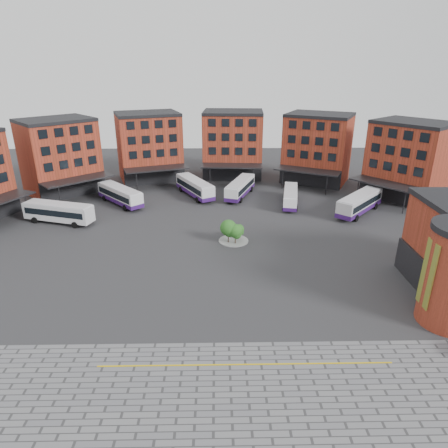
{
  "coord_description": "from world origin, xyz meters",
  "views": [
    {
      "loc": [
        -0.39,
        -41.73,
        24.78
      ],
      "look_at": [
        0.53,
        8.94,
        4.0
      ],
      "focal_mm": 32.0,
      "sensor_mm": 36.0,
      "label": 1
    }
  ],
  "objects_px": {
    "bus_a": "(58,211)",
    "bus_f": "(360,203)",
    "bus_c": "(195,187)",
    "bus_b": "(120,195)",
    "bus_d": "(240,188)",
    "bus_e": "(290,196)",
    "tree_island": "(233,231)"
  },
  "relations": [
    {
      "from": "bus_e",
      "to": "bus_c",
      "type": "bearing_deg",
      "value": 173.63
    },
    {
      "from": "tree_island",
      "to": "bus_d",
      "type": "xyz_separation_m",
      "value": [
        2.31,
        21.67,
        -0.16
      ]
    },
    {
      "from": "bus_a",
      "to": "bus_b",
      "type": "xyz_separation_m",
      "value": [
        8.01,
        9.04,
        -0.19
      ]
    },
    {
      "from": "bus_a",
      "to": "bus_f",
      "type": "height_order",
      "value": "bus_f"
    },
    {
      "from": "bus_f",
      "to": "bus_a",
      "type": "bearing_deg",
      "value": -133.28
    },
    {
      "from": "bus_a",
      "to": "bus_f",
      "type": "relative_size",
      "value": 1.09
    },
    {
      "from": "bus_c",
      "to": "bus_f",
      "type": "bearing_deg",
      "value": -47.56
    },
    {
      "from": "tree_island",
      "to": "bus_b",
      "type": "distance_m",
      "value": 26.63
    },
    {
      "from": "bus_a",
      "to": "bus_c",
      "type": "xyz_separation_m",
      "value": [
        21.61,
        13.63,
        -0.15
      ]
    },
    {
      "from": "bus_b",
      "to": "bus_c",
      "type": "xyz_separation_m",
      "value": [
        13.59,
        4.59,
        0.04
      ]
    },
    {
      "from": "tree_island",
      "to": "bus_e",
      "type": "xyz_separation_m",
      "value": [
        11.31,
        16.52,
        -0.32
      ]
    },
    {
      "from": "tree_island",
      "to": "bus_c",
      "type": "distance_m",
      "value": 22.94
    },
    {
      "from": "bus_d",
      "to": "bus_e",
      "type": "xyz_separation_m",
      "value": [
        9.0,
        -5.15,
        -0.16
      ]
    },
    {
      "from": "tree_island",
      "to": "bus_a",
      "type": "xyz_separation_m",
      "value": [
        -28.19,
        8.35,
        0.07
      ]
    },
    {
      "from": "tree_island",
      "to": "bus_f",
      "type": "height_order",
      "value": "tree_island"
    },
    {
      "from": "tree_island",
      "to": "bus_d",
      "type": "height_order",
      "value": "tree_island"
    },
    {
      "from": "bus_a",
      "to": "bus_e",
      "type": "relative_size",
      "value": 1.13
    },
    {
      "from": "bus_b",
      "to": "bus_e",
      "type": "bearing_deg",
      "value": -44.24
    },
    {
      "from": "bus_c",
      "to": "bus_f",
      "type": "xyz_separation_m",
      "value": [
        29.14,
        -10.12,
        0.06
      ]
    },
    {
      "from": "bus_a",
      "to": "bus_c",
      "type": "bearing_deg",
      "value": -40.64
    },
    {
      "from": "bus_c",
      "to": "bus_d",
      "type": "distance_m",
      "value": 8.9
    },
    {
      "from": "bus_c",
      "to": "bus_e",
      "type": "height_order",
      "value": "bus_c"
    },
    {
      "from": "tree_island",
      "to": "bus_b",
      "type": "bearing_deg",
      "value": 139.25
    },
    {
      "from": "bus_d",
      "to": "bus_e",
      "type": "distance_m",
      "value": 10.37
    },
    {
      "from": "bus_c",
      "to": "bus_e",
      "type": "bearing_deg",
      "value": -45.37
    },
    {
      "from": "bus_a",
      "to": "bus_f",
      "type": "distance_m",
      "value": 50.87
    },
    {
      "from": "bus_e",
      "to": "bus_f",
      "type": "relative_size",
      "value": 0.97
    },
    {
      "from": "bus_a",
      "to": "bus_e",
      "type": "xyz_separation_m",
      "value": [
        39.5,
        8.17,
        -0.39
      ]
    },
    {
      "from": "bus_f",
      "to": "bus_c",
      "type": "bearing_deg",
      "value": -156.39
    },
    {
      "from": "bus_a",
      "to": "bus_f",
      "type": "bearing_deg",
      "value": -68.94
    },
    {
      "from": "bus_c",
      "to": "bus_d",
      "type": "relative_size",
      "value": 1.01
    },
    {
      "from": "bus_b",
      "to": "bus_d",
      "type": "height_order",
      "value": "bus_b"
    }
  ]
}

